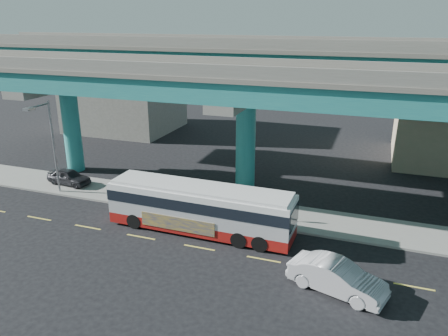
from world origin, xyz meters
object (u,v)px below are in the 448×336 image
(parked_car, at_px, (69,177))
(stop_sign, at_px, (250,196))
(transit_bus, at_px, (200,207))
(street_lamp, at_px, (47,135))
(sedan, at_px, (337,277))

(parked_car, height_order, stop_sign, stop_sign)
(transit_bus, xyz_separation_m, stop_sign, (2.55, 2.43, 0.15))
(parked_car, relative_size, street_lamp, 0.54)
(transit_bus, distance_m, stop_sign, 3.52)
(parked_car, bearing_deg, sedan, -104.06)
(sedan, relative_size, street_lamp, 0.73)
(parked_car, xyz_separation_m, street_lamp, (0.26, -2.07, 4.05))
(transit_bus, relative_size, parked_car, 3.16)
(street_lamp, bearing_deg, transit_bus, -7.48)
(sedan, height_order, parked_car, sedan)
(transit_bus, bearing_deg, stop_sign, 44.55)
(parked_car, distance_m, street_lamp, 4.56)
(street_lamp, relative_size, stop_sign, 2.99)
(sedan, distance_m, stop_sign, 9.01)
(stop_sign, bearing_deg, sedan, -19.98)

